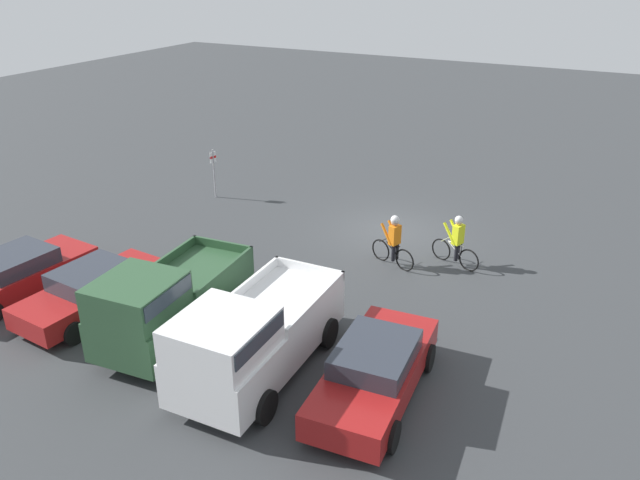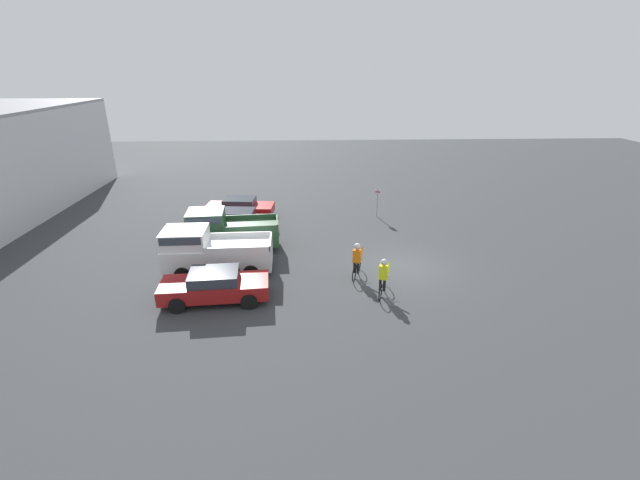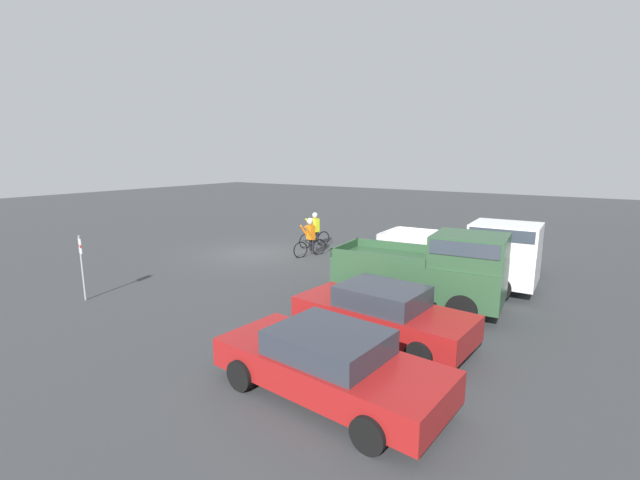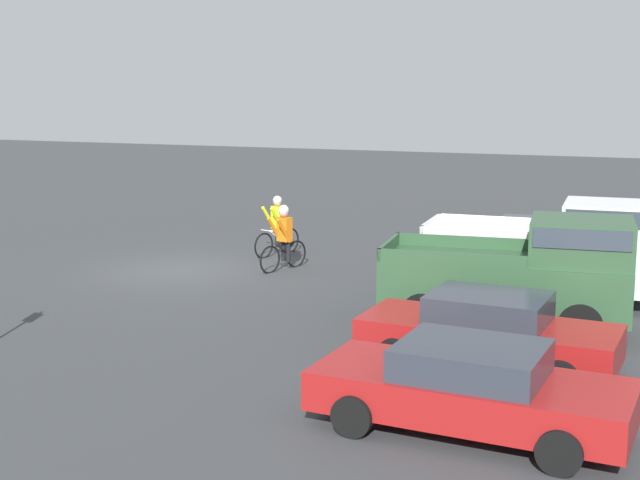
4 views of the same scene
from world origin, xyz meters
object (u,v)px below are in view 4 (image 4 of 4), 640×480
(cyclist_1, at_px, (277,225))
(sedan_0, at_px, (541,245))
(pickup_truck_0, at_px, (558,249))
(sedan_2, at_px, (470,388))
(sedan_1, at_px, (488,332))
(pickup_truck_1, at_px, (525,272))
(cyclist_0, at_px, (284,236))

(cyclist_1, bearing_deg, sedan_0, 92.07)
(sedan_0, bearing_deg, pickup_truck_0, 13.90)
(pickup_truck_0, height_order, cyclist_1, pickup_truck_0)
(pickup_truck_0, distance_m, sedan_2, 8.43)
(sedan_0, xyz_separation_m, sedan_1, (8.40, 0.14, -0.03))
(pickup_truck_0, bearing_deg, pickup_truck_1, -7.03)
(sedan_0, distance_m, pickup_truck_0, 2.91)
(pickup_truck_1, bearing_deg, cyclist_1, -124.68)
(sedan_0, relative_size, pickup_truck_1, 0.95)
(sedan_1, relative_size, cyclist_1, 2.57)
(cyclist_0, height_order, cyclist_1, cyclist_0)
(sedan_0, bearing_deg, sedan_1, 0.94)
(pickup_truck_1, bearing_deg, sedan_1, -4.24)
(sedan_0, xyz_separation_m, cyclist_0, (2.04, -6.37, 0.18))
(sedan_1, relative_size, sedan_2, 0.97)
(sedan_1, bearing_deg, cyclist_0, -134.35)
(pickup_truck_1, relative_size, cyclist_0, 2.83)
(pickup_truck_1, bearing_deg, pickup_truck_0, 172.97)
(pickup_truck_0, xyz_separation_m, pickup_truck_1, (2.78, -0.34, 0.01))
(cyclist_0, bearing_deg, pickup_truck_1, 62.28)
(pickup_truck_1, distance_m, sedan_1, 2.88)
(pickup_truck_1, xyz_separation_m, sedan_1, (2.83, -0.21, -0.49))
(sedan_0, bearing_deg, pickup_truck_1, 3.57)
(cyclist_0, bearing_deg, cyclist_1, -151.90)
(sedan_0, bearing_deg, sedan_2, 2.01)
(sedan_0, distance_m, sedan_2, 11.21)
(pickup_truck_0, xyz_separation_m, cyclist_1, (-2.52, -8.01, -0.30))
(pickup_truck_1, height_order, cyclist_0, pickup_truck_1)
(sedan_2, relative_size, cyclist_1, 2.64)
(sedan_0, distance_m, pickup_truck_1, 5.60)
(sedan_1, height_order, cyclist_1, cyclist_1)
(sedan_0, distance_m, cyclist_0, 6.69)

